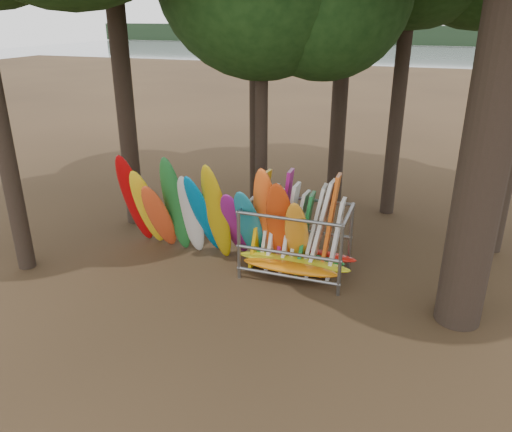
% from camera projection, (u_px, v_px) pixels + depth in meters
% --- Properties ---
extents(ground, '(120.00, 120.00, 0.00)m').
position_uv_depth(ground, '(263.00, 291.00, 12.74)').
color(ground, '#47331E').
rests_on(ground, ground).
extents(lake, '(160.00, 160.00, 0.00)m').
position_uv_depth(lake, '(410.00, 67.00, 65.13)').
color(lake, gray).
rests_on(lake, ground).
extents(far_shore, '(160.00, 4.00, 4.00)m').
position_uv_depth(far_shore, '(425.00, 36.00, 108.03)').
color(far_shore, black).
rests_on(far_shore, ground).
extents(kayak_row, '(5.78, 2.04, 3.20)m').
position_uv_depth(kayak_row, '(212.00, 217.00, 13.78)').
color(kayak_row, '#B9070A').
rests_on(kayak_row, ground).
extents(storage_rack, '(3.19, 1.52, 2.82)m').
position_uv_depth(storage_rack, '(296.00, 242.00, 13.29)').
color(storage_rack, slate).
rests_on(storage_rack, ground).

